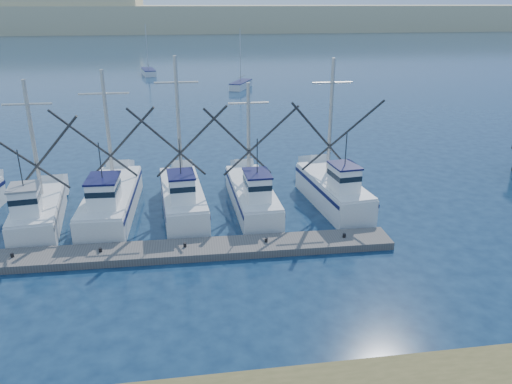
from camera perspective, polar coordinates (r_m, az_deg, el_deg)
ground at (r=20.70m, az=7.74°, el=-13.19°), size 500.00×500.00×0.00m
floating_dock at (r=25.16m, az=-17.30°, el=-6.93°), size 28.61×2.38×0.38m
dune_ridge at (r=226.53m, az=-7.60°, el=19.11°), size 360.00×60.00×10.00m
trawler_fleet at (r=29.50m, az=-18.14°, el=-1.19°), size 29.07×9.07×9.77m
sailboat_near at (r=72.39m, az=-1.74°, el=12.15°), size 3.84×5.79×8.10m
sailboat_far at (r=87.86m, az=-12.18°, el=13.26°), size 2.78×5.94×8.10m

